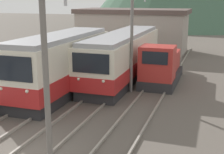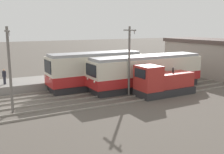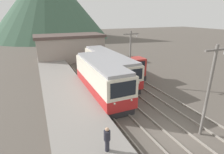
{
  "view_description": "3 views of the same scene",
  "coord_description": "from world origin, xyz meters",
  "px_view_note": "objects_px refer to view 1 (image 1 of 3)",
  "views": [
    {
      "loc": [
        6.86,
        -9.25,
        6.12
      ],
      "look_at": [
        1.23,
        7.5,
        1.61
      ],
      "focal_mm": 50.0,
      "sensor_mm": 36.0,
      "label": 1
    },
    {
      "loc": [
        22.45,
        -3.37,
        6.55
      ],
      "look_at": [
        0.61,
        8.79,
        1.73
      ],
      "focal_mm": 42.0,
      "sensor_mm": 36.0,
      "label": 2
    },
    {
      "loc": [
        -8.53,
        -7.84,
        8.23
      ],
      "look_at": [
        -1.29,
        8.62,
        1.88
      ],
      "focal_mm": 28.0,
      "sensor_mm": 36.0,
      "label": 3
    }
  ],
  "objects_px": {
    "catenary_mast_near": "(46,77)",
    "catenary_mast_mid": "(132,38)",
    "commuter_train_left": "(61,66)",
    "shunting_locomotive": "(161,67)",
    "commuter_train_center": "(123,58)"
  },
  "relations": [
    {
      "from": "commuter_train_center",
      "to": "catenary_mast_near",
      "type": "relative_size",
      "value": 2.01
    },
    {
      "from": "commuter_train_left",
      "to": "commuter_train_center",
      "type": "distance_m",
      "value": 5.52
    },
    {
      "from": "catenary_mast_near",
      "to": "catenary_mast_mid",
      "type": "height_order",
      "value": "same"
    },
    {
      "from": "catenary_mast_mid",
      "to": "commuter_train_left",
      "type": "bearing_deg",
      "value": -160.55
    },
    {
      "from": "commuter_train_center",
      "to": "catenary_mast_mid",
      "type": "height_order",
      "value": "catenary_mast_mid"
    },
    {
      "from": "catenary_mast_near",
      "to": "catenary_mast_mid",
      "type": "xyz_separation_m",
      "value": [
        0.0,
        10.69,
        0.0
      ]
    },
    {
      "from": "commuter_train_left",
      "to": "catenary_mast_near",
      "type": "relative_size",
      "value": 1.58
    },
    {
      "from": "commuter_train_center",
      "to": "commuter_train_left",
      "type": "bearing_deg",
      "value": -120.51
    },
    {
      "from": "commuter_train_left",
      "to": "commuter_train_center",
      "type": "xyz_separation_m",
      "value": [
        2.8,
        4.75,
        -0.12
      ]
    },
    {
      "from": "commuter_train_center",
      "to": "shunting_locomotive",
      "type": "distance_m",
      "value": 3.05
    },
    {
      "from": "commuter_train_center",
      "to": "catenary_mast_near",
      "type": "xyz_separation_m",
      "value": [
        1.51,
        -13.92,
        1.94
      ]
    },
    {
      "from": "commuter_train_left",
      "to": "shunting_locomotive",
      "type": "distance_m",
      "value": 7.3
    },
    {
      "from": "shunting_locomotive",
      "to": "catenary_mast_near",
      "type": "relative_size",
      "value": 0.91
    },
    {
      "from": "commuter_train_center",
      "to": "catenary_mast_mid",
      "type": "bearing_deg",
      "value": -64.97
    },
    {
      "from": "shunting_locomotive",
      "to": "catenary_mast_mid",
      "type": "distance_m",
      "value": 4.03
    }
  ]
}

